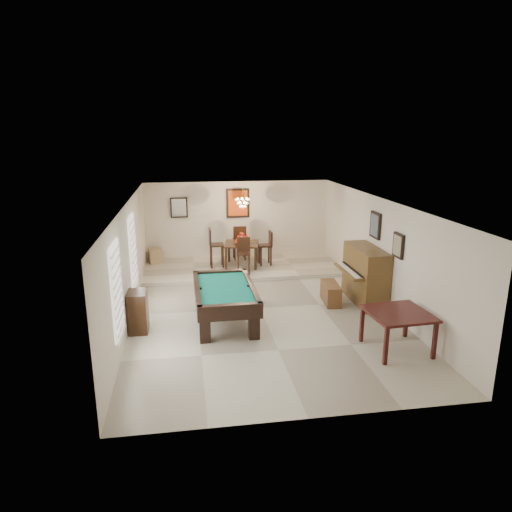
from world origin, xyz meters
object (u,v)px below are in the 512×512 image
object	(u,v)px
upright_piano	(359,275)
dining_chair_north	(239,242)
pool_table	(225,305)
piano_bench	(331,293)
apothecary_chest	(138,311)
dining_chair_south	(244,256)
dining_table	(242,252)
dining_chair_east	(265,248)
corner_bench	(155,256)
square_table	(397,331)
dining_chair_west	(217,248)
flower_vase	(242,236)
chandelier	(243,199)

from	to	relation	value
upright_piano	dining_chair_north	bearing A→B (deg)	122.23
pool_table	piano_bench	distance (m)	2.83
pool_table	apothecary_chest	bearing A→B (deg)	-174.20
dining_chair_south	dining_table	bearing A→B (deg)	93.58
dining_chair_north	dining_chair_east	xyz separation A→B (m)	(0.72, -0.76, -0.03)
dining_chair_north	pool_table	bearing A→B (deg)	79.50
dining_chair_north	dining_chair_east	world-z (taller)	dining_chair_north
dining_chair_east	corner_bench	size ratio (longest dim) A/B	2.21
dining_table	square_table	bearing A→B (deg)	-68.51
pool_table	dining_chair_north	distance (m)	4.84
dining_chair_west	pool_table	bearing A→B (deg)	177.52
upright_piano	dining_table	size ratio (longest dim) A/B	1.64
square_table	dining_chair_south	size ratio (longest dim) A/B	1.09
square_table	dining_chair_west	world-z (taller)	dining_chair_west
square_table	dining_chair_east	distance (m)	6.10
dining_chair_south	dining_chair_north	distance (m)	1.56
piano_bench	dining_table	world-z (taller)	dining_table
flower_vase	dining_chair_north	xyz separation A→B (m)	(0.01, 0.77, -0.39)
apothecary_chest	flower_vase	bearing A→B (deg)	56.68
piano_bench	square_table	bearing A→B (deg)	-79.88
dining_table	dining_chair_west	xyz separation A→B (m)	(-0.77, 0.02, 0.17)
dining_chair_south	dining_chair_north	world-z (taller)	dining_chair_north
dining_chair_south	dining_chair_north	size ratio (longest dim) A/B	0.93
dining_table	corner_bench	distance (m)	2.80
apothecary_chest	dining_chair_south	bearing A→B (deg)	51.44
dining_chair_south	corner_bench	size ratio (longest dim) A/B	2.20
apothecary_chest	corner_bench	xyz separation A→B (m)	(0.07, 4.98, -0.11)
piano_bench	dining_chair_east	bearing A→B (deg)	108.96
square_table	chandelier	world-z (taller)	chandelier
dining_chair_east	square_table	bearing A→B (deg)	13.16
piano_bench	pool_table	bearing A→B (deg)	-164.23
upright_piano	dining_chair_west	xyz separation A→B (m)	(-3.31, 3.26, 0.02)
dining_table	dining_chair_south	world-z (taller)	dining_chair_south
dining_chair_north	square_table	bearing A→B (deg)	109.24
square_table	apothecary_chest	bearing A→B (deg)	161.59
flower_vase	dining_chair_east	size ratio (longest dim) A/B	0.20
corner_bench	square_table	bearing A→B (deg)	-53.17
upright_piano	chandelier	xyz separation A→B (m)	(-2.51, 3.15, 1.50)
dining_table	corner_bench	world-z (taller)	dining_table
piano_bench	dining_chair_east	size ratio (longest dim) A/B	0.85
pool_table	upright_piano	size ratio (longest dim) A/B	1.45
pool_table	square_table	xyz separation A→B (m)	(3.19, -1.90, -0.01)
dining_chair_south	corner_bench	bearing A→B (deg)	155.74
dining_chair_west	corner_bench	xyz separation A→B (m)	(-1.91, 0.77, -0.38)
dining_chair_south	chandelier	bearing A→B (deg)	90.90
apothecary_chest	dining_table	bearing A→B (deg)	56.68
piano_bench	flower_vase	xyz separation A→B (m)	(-1.84, 3.21, 0.82)
flower_vase	dining_chair_east	distance (m)	0.84
upright_piano	dining_chair_north	distance (m)	4.74
dining_chair_south	chandelier	distance (m)	1.71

